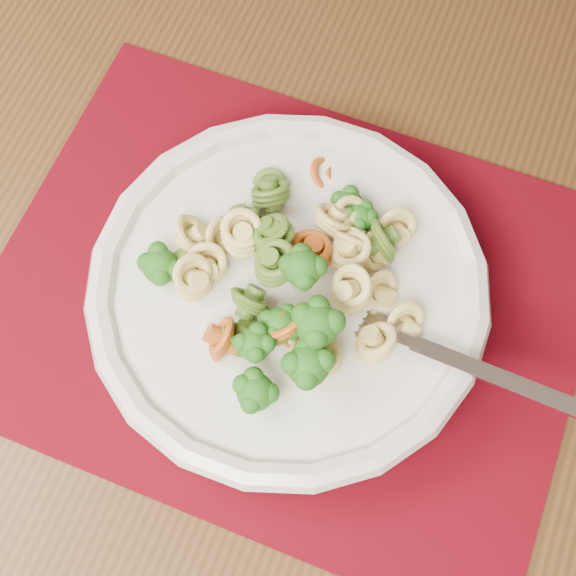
# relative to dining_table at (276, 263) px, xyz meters

# --- Properties ---
(dining_table) EXTENTS (1.68, 1.24, 0.69)m
(dining_table) POSITION_rel_dining_table_xyz_m (0.00, 0.00, 0.00)
(dining_table) COLOR #492D14
(dining_table) RESTS_ON ground
(placemat) EXTENTS (0.48, 0.40, 0.00)m
(placemat) POSITION_rel_dining_table_xyz_m (0.02, -0.06, 0.08)
(placemat) COLOR #53030D
(placemat) RESTS_ON dining_table
(pasta_bowl) EXTENTS (0.28, 0.28, 0.05)m
(pasta_bowl) POSITION_rel_dining_table_xyz_m (0.02, -0.07, 0.11)
(pasta_bowl) COLOR beige
(pasta_bowl) RESTS_ON placemat
(pasta_broccoli_heap) EXTENTS (0.23, 0.23, 0.06)m
(pasta_broccoli_heap) POSITION_rel_dining_table_xyz_m (0.02, -0.07, 0.13)
(pasta_broccoli_heap) COLOR #E6D972
(pasta_broccoli_heap) RESTS_ON pasta_bowl
(fork) EXTENTS (0.18, 0.08, 0.08)m
(fork) POSITION_rel_dining_table_xyz_m (0.09, -0.09, 0.13)
(fork) COLOR silver
(fork) RESTS_ON pasta_bowl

